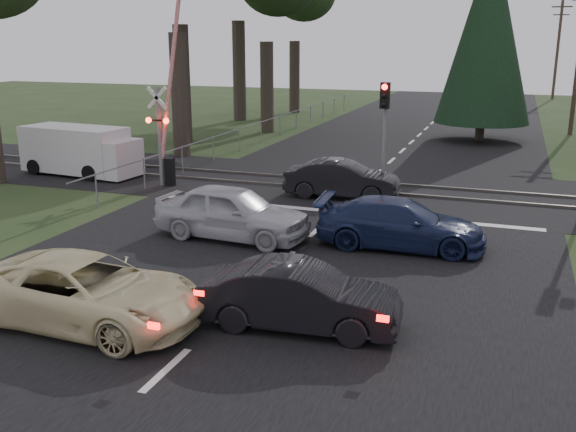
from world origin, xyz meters
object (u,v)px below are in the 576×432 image
at_px(traffic_signal_center, 384,120).
at_px(silver_car, 232,212).
at_px(crossing_signal, 165,133).
at_px(blue_sedan, 400,224).
at_px(cream_coupe, 86,291).
at_px(white_van, 83,151).
at_px(dark_hatchback, 300,297).
at_px(utility_pole_far, 558,48).
at_px(dark_car_far, 342,179).

xyz_separation_m(traffic_signal_center, silver_car, (-3.06, -6.29, -2.04)).
relative_size(crossing_signal, blue_sedan, 1.52).
distance_m(cream_coupe, white_van, 15.38).
xyz_separation_m(dark_hatchback, silver_car, (-3.71, 4.99, 0.12)).
bearing_deg(traffic_signal_center, blue_sedan, -73.63).
distance_m(crossing_signal, traffic_signal_center, 8.36).
xyz_separation_m(dark_hatchback, white_van, (-13.30, 11.08, 0.37)).
bearing_deg(crossing_signal, utility_pole_far, 70.77).
bearing_deg(dark_car_far, traffic_signal_center, -73.91).
relative_size(silver_car, blue_sedan, 0.98).
distance_m(traffic_signal_center, dark_hatchback, 11.50).
bearing_deg(cream_coupe, silver_car, -2.02).
bearing_deg(blue_sedan, cream_coupe, 141.18).
xyz_separation_m(cream_coupe, blue_sedan, (5.07, 6.99, -0.02)).
relative_size(silver_car, dark_car_far, 1.11).
relative_size(utility_pole_far, dark_hatchback, 2.29).
relative_size(crossing_signal, utility_pole_far, 0.77).
relative_size(crossing_signal, white_van, 1.32).
bearing_deg(crossing_signal, cream_coupe, -67.47).
xyz_separation_m(cream_coupe, white_van, (-9.20, 12.32, 0.33)).
xyz_separation_m(silver_car, white_van, (-9.60, 6.10, 0.25)).
xyz_separation_m(crossing_signal, utility_pole_far, (15.77, 45.21, 2.67)).
relative_size(traffic_signal_center, white_van, 0.77).
xyz_separation_m(utility_pole_far, cream_coupe, (-10.95, -56.83, -4.04)).
height_order(traffic_signal_center, silver_car, traffic_signal_center).
xyz_separation_m(cream_coupe, silver_car, (0.40, 6.22, 0.08)).
distance_m(crossing_signal, blue_sedan, 11.01).
bearing_deg(dark_car_far, silver_car, 159.85).
bearing_deg(utility_pole_far, white_van, -114.36).
relative_size(cream_coupe, silver_car, 1.09).
bearing_deg(dark_car_far, crossing_signal, 89.66).
relative_size(blue_sedan, white_van, 0.87).
xyz_separation_m(dark_hatchback, dark_car_far, (-2.00, 10.79, 0.03)).
height_order(crossing_signal, dark_hatchback, crossing_signal).
distance_m(utility_pole_far, blue_sedan, 50.35).
xyz_separation_m(traffic_signal_center, white_van, (-12.65, -0.19, -1.79)).
bearing_deg(white_van, traffic_signal_center, 6.51).
height_order(traffic_signal_center, blue_sedan, traffic_signal_center).
bearing_deg(white_van, dark_car_far, 4.16).
bearing_deg(white_van, cream_coupe, -47.61).
bearing_deg(cream_coupe, traffic_signal_center, -13.81).
height_order(dark_hatchback, white_van, white_van).
bearing_deg(dark_hatchback, white_van, 45.14).
distance_m(dark_car_far, white_van, 11.32).
relative_size(utility_pole_far, blue_sedan, 1.96).
relative_size(crossing_signal, traffic_signal_center, 1.70).
bearing_deg(white_van, utility_pole_far, 71.28).
xyz_separation_m(crossing_signal, blue_sedan, (9.90, -4.63, -1.39)).
bearing_deg(utility_pole_far, blue_sedan, -96.73).
xyz_separation_m(crossing_signal, dark_car_far, (6.93, 0.41, -1.38)).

